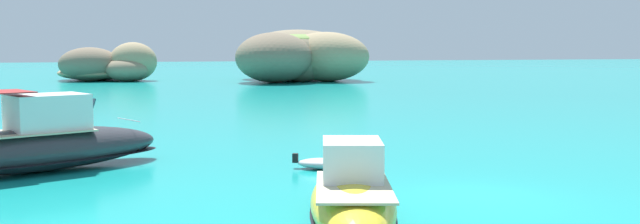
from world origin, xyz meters
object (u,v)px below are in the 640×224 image
dinghy_tender (330,164)px  islet_large (300,55)px  islet_small (108,67)px  motorboat_charcoal (37,146)px  motorboat_yellow (352,197)px

dinghy_tender → islet_large: bearing=77.7°
islet_large → islet_small: bearing=165.0°
motorboat_charcoal → dinghy_tender: bearing=-12.8°
islet_small → motorboat_charcoal: islet_small is taller
islet_small → motorboat_yellow: bearing=-83.7°
islet_small → motorboat_yellow: islet_small is taller
islet_large → islet_small: 26.59m
islet_small → dinghy_tender: bearing=-81.7°
islet_large → islet_small: islet_large is taller
islet_large → motorboat_charcoal: bearing=-111.4°
islet_small → dinghy_tender: 75.69m
islet_large → dinghy_tender: size_ratio=9.14×
islet_large → motorboat_yellow: size_ratio=3.25×
motorboat_yellow → dinghy_tender: 8.43m
motorboat_charcoal → dinghy_tender: size_ratio=3.63×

